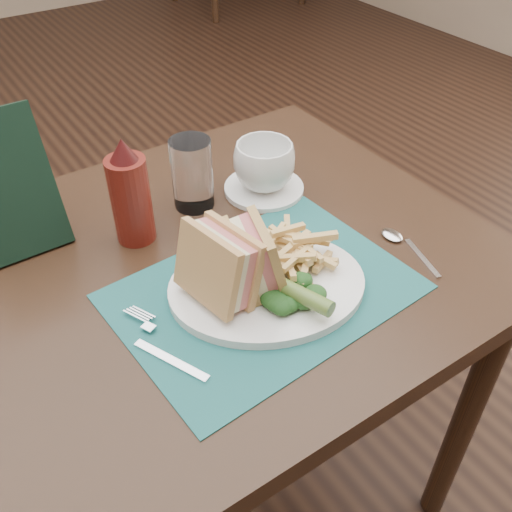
{
  "coord_description": "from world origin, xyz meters",
  "views": [
    {
      "loc": [
        -0.34,
        -1.14,
        1.35
      ],
      "look_at": [
        0.03,
        -0.59,
        0.8
      ],
      "focal_mm": 40.0,
      "sensor_mm": 36.0,
      "label": 1
    }
  ],
  "objects_px": {
    "coffee_cup": "(264,166)",
    "ketchup_bottle": "(130,191)",
    "drinking_glass": "(192,174)",
    "plate": "(267,285)",
    "check_presenter": "(7,187)",
    "sandwich_half_a": "(207,272)",
    "saucer": "(264,188)",
    "sandwich_half_b": "(240,258)",
    "placemat": "(264,291)",
    "table_main": "(220,395)"
  },
  "relations": [
    {
      "from": "ketchup_bottle",
      "to": "table_main",
      "type": "bearing_deg",
      "value": -54.96
    },
    {
      "from": "sandwich_half_b",
      "to": "drinking_glass",
      "type": "distance_m",
      "value": 0.25
    },
    {
      "from": "table_main",
      "to": "sandwich_half_b",
      "type": "height_order",
      "value": "sandwich_half_b"
    },
    {
      "from": "plate",
      "to": "coffee_cup",
      "type": "height_order",
      "value": "coffee_cup"
    },
    {
      "from": "drinking_glass",
      "to": "sandwich_half_b",
      "type": "bearing_deg",
      "value": -103.06
    },
    {
      "from": "sandwich_half_b",
      "to": "coffee_cup",
      "type": "bearing_deg",
      "value": 66.06
    },
    {
      "from": "table_main",
      "to": "sandwich_half_b",
      "type": "bearing_deg",
      "value": -93.94
    },
    {
      "from": "table_main",
      "to": "check_presenter",
      "type": "bearing_deg",
      "value": 140.79
    },
    {
      "from": "plate",
      "to": "coffee_cup",
      "type": "relative_size",
      "value": 2.66
    },
    {
      "from": "placemat",
      "to": "plate",
      "type": "bearing_deg",
      "value": 4.06
    },
    {
      "from": "sandwich_half_b",
      "to": "saucer",
      "type": "distance_m",
      "value": 0.29
    },
    {
      "from": "sandwich_half_a",
      "to": "coffee_cup",
      "type": "bearing_deg",
      "value": 31.32
    },
    {
      "from": "coffee_cup",
      "to": "ketchup_bottle",
      "type": "relative_size",
      "value": 0.61
    },
    {
      "from": "table_main",
      "to": "sandwich_half_a",
      "type": "distance_m",
      "value": 0.47
    },
    {
      "from": "placemat",
      "to": "check_presenter",
      "type": "bearing_deg",
      "value": 129.91
    },
    {
      "from": "sandwich_half_a",
      "to": "saucer",
      "type": "distance_m",
      "value": 0.33
    },
    {
      "from": "drinking_glass",
      "to": "plate",
      "type": "bearing_deg",
      "value": -94.43
    },
    {
      "from": "saucer",
      "to": "ketchup_bottle",
      "type": "relative_size",
      "value": 0.81
    },
    {
      "from": "sandwich_half_a",
      "to": "check_presenter",
      "type": "bearing_deg",
      "value": 110.2
    },
    {
      "from": "coffee_cup",
      "to": "ketchup_bottle",
      "type": "distance_m",
      "value": 0.26
    },
    {
      "from": "sandwich_half_a",
      "to": "sandwich_half_b",
      "type": "height_order",
      "value": "sandwich_half_a"
    },
    {
      "from": "drinking_glass",
      "to": "ketchup_bottle",
      "type": "height_order",
      "value": "ketchup_bottle"
    },
    {
      "from": "sandwich_half_a",
      "to": "sandwich_half_b",
      "type": "xyz_separation_m",
      "value": [
        0.06,
        0.0,
        -0.01
      ]
    },
    {
      "from": "coffee_cup",
      "to": "saucer",
      "type": "bearing_deg",
      "value": 0.0
    },
    {
      "from": "placemat",
      "to": "sandwich_half_b",
      "type": "height_order",
      "value": "sandwich_half_b"
    },
    {
      "from": "table_main",
      "to": "plate",
      "type": "bearing_deg",
      "value": -76.1
    },
    {
      "from": "sandwich_half_b",
      "to": "coffee_cup",
      "type": "xyz_separation_m",
      "value": [
        0.19,
        0.21,
        -0.02
      ]
    },
    {
      "from": "placemat",
      "to": "sandwich_half_a",
      "type": "xyz_separation_m",
      "value": [
        -0.09,
        0.01,
        0.07
      ]
    },
    {
      "from": "saucer",
      "to": "check_presenter",
      "type": "relative_size",
      "value": 0.64
    },
    {
      "from": "coffee_cup",
      "to": "sandwich_half_b",
      "type": "bearing_deg",
      "value": -131.56
    },
    {
      "from": "plate",
      "to": "check_presenter",
      "type": "bearing_deg",
      "value": 151.04
    },
    {
      "from": "check_presenter",
      "to": "sandwich_half_a",
      "type": "bearing_deg",
      "value": -60.53
    },
    {
      "from": "placemat",
      "to": "drinking_glass",
      "type": "relative_size",
      "value": 3.35
    },
    {
      "from": "plate",
      "to": "coffee_cup",
      "type": "xyz_separation_m",
      "value": [
        0.15,
        0.23,
        0.04
      ]
    },
    {
      "from": "plate",
      "to": "coffee_cup",
      "type": "bearing_deg",
      "value": 76.9
    },
    {
      "from": "drinking_glass",
      "to": "check_presenter",
      "type": "bearing_deg",
      "value": 169.23
    },
    {
      "from": "sandwich_half_b",
      "to": "drinking_glass",
      "type": "relative_size",
      "value": 0.8
    },
    {
      "from": "drinking_glass",
      "to": "check_presenter",
      "type": "relative_size",
      "value": 0.55
    },
    {
      "from": "placemat",
      "to": "ketchup_bottle",
      "type": "bearing_deg",
      "value": 113.73
    },
    {
      "from": "table_main",
      "to": "coffee_cup",
      "type": "xyz_separation_m",
      "value": [
        0.18,
        0.11,
        0.43
      ]
    },
    {
      "from": "sandwich_half_b",
      "to": "coffee_cup",
      "type": "relative_size",
      "value": 0.93
    },
    {
      "from": "table_main",
      "to": "sandwich_half_b",
      "type": "xyz_separation_m",
      "value": [
        -0.01,
        -0.1,
        0.44
      ]
    },
    {
      "from": "ketchup_bottle",
      "to": "plate",
      "type": "bearing_deg",
      "value": -64.96
    },
    {
      "from": "placemat",
      "to": "ketchup_bottle",
      "type": "xyz_separation_m",
      "value": [
        -0.1,
        0.23,
        0.09
      ]
    },
    {
      "from": "table_main",
      "to": "ketchup_bottle",
      "type": "bearing_deg",
      "value": 125.04
    },
    {
      "from": "saucer",
      "to": "ketchup_bottle",
      "type": "height_order",
      "value": "ketchup_bottle"
    },
    {
      "from": "saucer",
      "to": "ketchup_bottle",
      "type": "xyz_separation_m",
      "value": [
        -0.26,
        0.0,
        0.09
      ]
    },
    {
      "from": "plate",
      "to": "sandwich_half_a",
      "type": "height_order",
      "value": "sandwich_half_a"
    },
    {
      "from": "plate",
      "to": "check_presenter",
      "type": "height_order",
      "value": "check_presenter"
    },
    {
      "from": "check_presenter",
      "to": "ketchup_bottle",
      "type": "bearing_deg",
      "value": -28.43
    }
  ]
}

